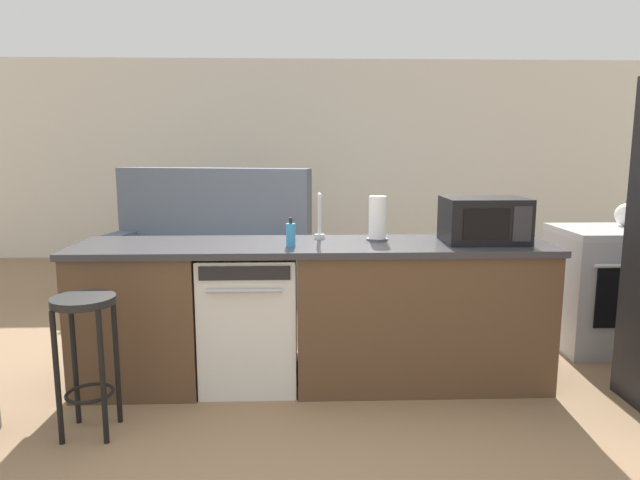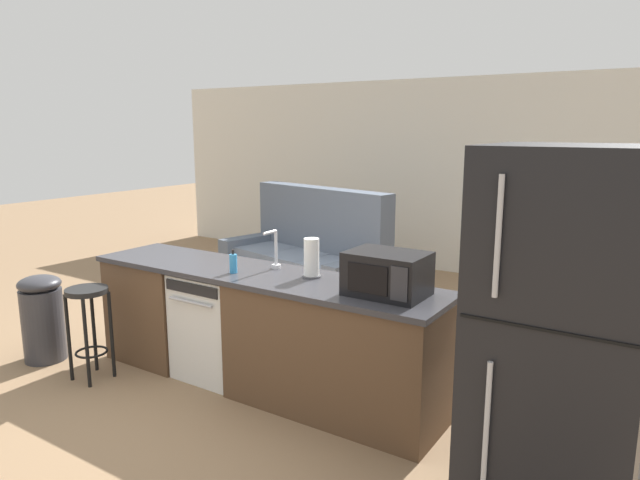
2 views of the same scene
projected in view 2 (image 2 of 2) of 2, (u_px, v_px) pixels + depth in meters
name	position (u px, v px, depth m)	size (l,w,h in m)	color
ground_plane	(246.00, 380.00, 4.48)	(24.00, 24.00, 0.00)	#896B4C
wall_back	(468.00, 178.00, 7.52)	(10.00, 0.06, 2.60)	silver
kitchen_counter	(269.00, 336.00, 4.27)	(2.94, 0.66, 0.90)	brown
dishwasher	(220.00, 324.00, 4.54)	(0.58, 0.61, 0.84)	silver
stove_range	(587.00, 371.00, 3.59)	(0.76, 0.68, 0.90)	#A8AAB2
refrigerator	(558.00, 355.00, 2.59)	(0.72, 0.73, 1.88)	black
microwave	(387.00, 274.00, 3.63)	(0.50, 0.37, 0.28)	black
sink_faucet	(275.00, 252.00, 4.30)	(0.07, 0.18, 0.30)	silver
paper_towel_roll	(312.00, 258.00, 4.07)	(0.14, 0.14, 0.28)	#4C4C51
soap_bottle	(233.00, 263.00, 4.19)	(0.06, 0.06, 0.18)	#338CCC
kettle	(628.00, 288.00, 3.50)	(0.21, 0.17, 0.19)	silver
bar_stool	(88.00, 314.00, 4.42)	(0.32, 0.32, 0.74)	black
trash_bin	(42.00, 317.00, 4.82)	(0.35, 0.35, 0.74)	#333338
couch	(308.00, 264.00, 6.62)	(2.15, 1.32, 1.27)	#515B6B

